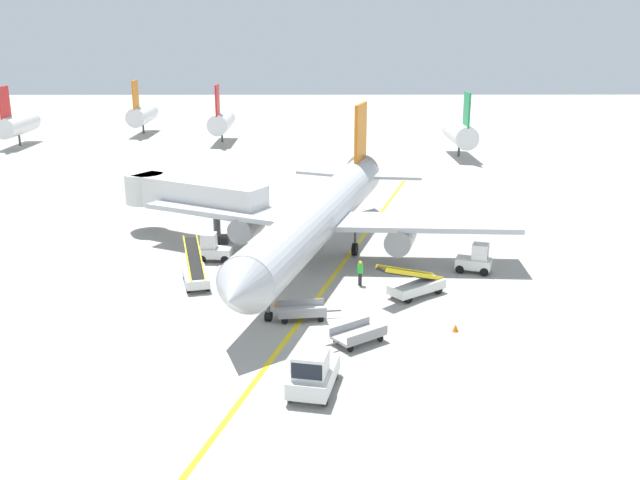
{
  "coord_description": "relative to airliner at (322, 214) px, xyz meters",
  "views": [
    {
      "loc": [
        -1.62,
        -37.21,
        16.27
      ],
      "look_at": [
        -1.36,
        8.74,
        2.5
      ],
      "focal_mm": 39.39,
      "sensor_mm": 36.0,
      "label": 1
    }
  ],
  "objects": [
    {
      "name": "jet_bridge",
      "position": [
        -11.01,
        5.82,
        0.12
      ],
      "size": [
        12.36,
        8.62,
        4.85
      ],
      "color": "silver",
      "rests_on": "ground"
    },
    {
      "name": "airliner",
      "position": [
        0.0,
        0.0,
        0.0
      ],
      "size": [
        27.85,
        34.78,
        10.1
      ],
      "color": "#B2B5BA",
      "rests_on": "ground"
    },
    {
      "name": "ground_plane",
      "position": [
        1.21,
        -12.27,
        -3.42
      ],
      "size": [
        300.0,
        300.0,
        0.0
      ],
      "primitive_type": "plane",
      "color": "#9E9B93"
    },
    {
      "name": "baggage_cart_empty_trailing",
      "position": [
        -1.25,
        -11.35,
        -2.95
      ],
      "size": [
        3.83,
        1.89,
        0.94
      ],
      "color": "#A5A5A8",
      "rests_on": "ground"
    },
    {
      "name": "pushback_tug",
      "position": [
        -0.59,
        -19.99,
        -2.42
      ],
      "size": [
        2.61,
        3.92,
        2.2
      ],
      "color": "silver",
      "rests_on": "ground"
    },
    {
      "name": "safety_cone_nose_right",
      "position": [
        7.43,
        -13.19,
        -3.2
      ],
      "size": [
        0.36,
        0.36,
        0.44
      ],
      "primitive_type": "cone",
      "color": "orange",
      "rests_on": "ground"
    },
    {
      "name": "distant_aircraft_mid_right",
      "position": [
        -14.62,
        56.43,
        -0.2
      ],
      "size": [
        3.0,
        10.1,
        8.8
      ],
      "color": "silver",
      "rests_on": "ground"
    },
    {
      "name": "taxi_line_yellow",
      "position": [
        -0.14,
        -7.27,
        -3.41
      ],
      "size": [
        21.5,
        77.22,
        0.01
      ],
      "primitive_type": "cube",
      "rotation": [
        0.0,
        0.0,
        -0.27
      ],
      "color": "yellow",
      "rests_on": "ground"
    },
    {
      "name": "ground_crew_marshaller",
      "position": [
        -5.08,
        -7.22,
        -2.51
      ],
      "size": [
        0.36,
        0.24,
        1.7
      ],
      "color": "#26262D",
      "rests_on": "ground"
    },
    {
      "name": "distant_aircraft_far_left",
      "position": [
        -43.93,
        53.33,
        -0.2
      ],
      "size": [
        3.0,
        10.1,
        8.8
      ],
      "color": "silver",
      "rests_on": "ground"
    },
    {
      "name": "distant_aircraft_mid_left",
      "position": [
        -28.64,
        65.46,
        -0.2
      ],
      "size": [
        3.0,
        10.1,
        8.8
      ],
      "color": "silver",
      "rests_on": "ground"
    },
    {
      "name": "safety_cone_nose_left",
      "position": [
        -2.83,
        -9.34,
        -3.2
      ],
      "size": [
        0.36,
        0.36,
        0.44
      ],
      "primitive_type": "cone",
      "color": "orange",
      "rests_on": "ground"
    },
    {
      "name": "belt_loader_aft_hold",
      "position": [
        -8.45,
        -5.4,
        -2.64
      ],
      "size": [
        2.49,
        5.16,
        2.59
      ],
      "color": "silver",
      "rests_on": "ground"
    },
    {
      "name": "baggage_cart_loaded",
      "position": [
        1.87,
        -14.65,
        -2.95
      ],
      "size": [
        3.5,
        2.92,
        0.94
      ],
      "color": "#A5A5A8",
      "rests_on": "ground"
    },
    {
      "name": "distant_aircraft_far_right",
      "position": [
        18.74,
        43.68,
        -0.2
      ],
      "size": [
        3.0,
        10.1,
        8.8
      ],
      "color": "silver",
      "rests_on": "ground"
    },
    {
      "name": "baggage_tug_near_wing",
      "position": [
        10.73,
        -3.14,
        -2.49
      ],
      "size": [
        2.7,
        2.04,
        2.1
      ],
      "color": "silver",
      "rests_on": "ground"
    },
    {
      "name": "ground_crew_wing_walker",
      "position": [
        2.5,
        -5.67,
        -2.51
      ],
      "size": [
        0.36,
        0.24,
        1.7
      ],
      "color": "#26262D",
      "rests_on": "ground"
    },
    {
      "name": "baggage_tug_by_cargo_door",
      "position": [
        -7.99,
        -0.47,
        -2.49
      ],
      "size": [
        2.48,
        1.47,
        2.1
      ],
      "color": "silver",
      "rests_on": "ground"
    },
    {
      "name": "belt_loader_forward_hold",
      "position": [
        5.9,
        -7.65,
        -2.64
      ],
      "size": [
        4.77,
        3.97,
        2.59
      ],
      "color": "silver",
      "rests_on": "ground"
    },
    {
      "name": "safety_cone_wingtip_left",
      "position": [
        -9.59,
        5.05,
        -3.2
      ],
      "size": [
        0.36,
        0.36,
        0.44
      ],
      "primitive_type": "cone",
      "color": "orange",
      "rests_on": "ground"
    }
  ]
}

